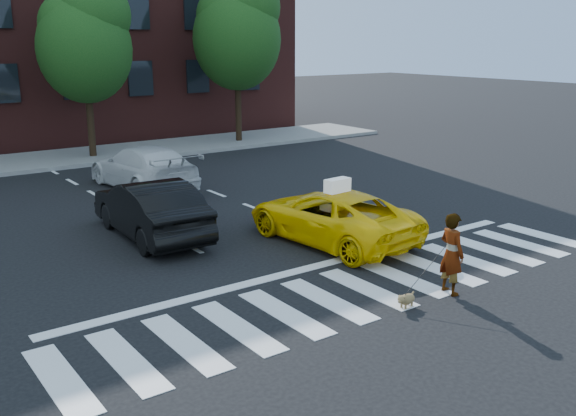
{
  "coord_description": "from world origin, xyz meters",
  "views": [
    {
      "loc": [
        -8.21,
        -8.7,
        4.8
      ],
      "look_at": [
        -0.03,
        2.62,
        1.1
      ],
      "focal_mm": 40.0,
      "sensor_mm": 36.0,
      "label": 1
    }
  ],
  "objects_px": {
    "tree_mid": "(85,37)",
    "woman": "(452,254)",
    "black_sedan": "(150,209)",
    "dog": "(406,299)",
    "white_suv": "(143,167)",
    "taxi": "(331,216)",
    "tree_right": "(237,28)"
  },
  "relations": [
    {
      "from": "white_suv",
      "to": "black_sedan",
      "type": "bearing_deg",
      "value": 65.12
    },
    {
      "from": "tree_right",
      "to": "taxi",
      "type": "xyz_separation_m",
      "value": [
        -6.13,
        -14.19,
        -4.62
      ]
    },
    {
      "from": "tree_mid",
      "to": "woman",
      "type": "distance_m",
      "value": 18.55
    },
    {
      "from": "dog",
      "to": "tree_right",
      "type": "bearing_deg",
      "value": 56.14
    },
    {
      "from": "tree_mid",
      "to": "tree_right",
      "type": "xyz_separation_m",
      "value": [
        7.0,
        -0.0,
        0.41
      ]
    },
    {
      "from": "white_suv",
      "to": "woman",
      "type": "distance_m",
      "value": 11.97
    },
    {
      "from": "tree_mid",
      "to": "taxi",
      "type": "relative_size",
      "value": 1.54
    },
    {
      "from": "taxi",
      "to": "tree_mid",
      "type": "bearing_deg",
      "value": -91.65
    },
    {
      "from": "black_sedan",
      "to": "dog",
      "type": "xyz_separation_m",
      "value": [
        1.95,
        -6.82,
        -0.56
      ]
    },
    {
      "from": "tree_mid",
      "to": "dog",
      "type": "xyz_separation_m",
      "value": [
        -0.59,
        -18.1,
        -4.68
      ]
    },
    {
      "from": "tree_mid",
      "to": "white_suv",
      "type": "height_order",
      "value": "tree_mid"
    },
    {
      "from": "tree_mid",
      "to": "dog",
      "type": "distance_m",
      "value": 18.71
    },
    {
      "from": "tree_mid",
      "to": "woman",
      "type": "height_order",
      "value": "tree_mid"
    },
    {
      "from": "taxi",
      "to": "woman",
      "type": "xyz_separation_m",
      "value": [
        -0.24,
        -3.9,
        0.17
      ]
    },
    {
      "from": "white_suv",
      "to": "taxi",
      "type": "bearing_deg",
      "value": 96.5
    },
    {
      "from": "white_suv",
      "to": "tree_mid",
      "type": "bearing_deg",
      "value": -97.9
    },
    {
      "from": "taxi",
      "to": "black_sedan",
      "type": "xyz_separation_m",
      "value": [
        -3.4,
        2.91,
        0.09
      ]
    },
    {
      "from": "tree_mid",
      "to": "woman",
      "type": "bearing_deg",
      "value": -88.03
    },
    {
      "from": "tree_mid",
      "to": "black_sedan",
      "type": "bearing_deg",
      "value": -102.66
    },
    {
      "from": "dog",
      "to": "taxi",
      "type": "bearing_deg",
      "value": 58.47
    },
    {
      "from": "taxi",
      "to": "dog",
      "type": "height_order",
      "value": "taxi"
    },
    {
      "from": "tree_right",
      "to": "black_sedan",
      "type": "bearing_deg",
      "value": -130.2
    },
    {
      "from": "black_sedan",
      "to": "woman",
      "type": "height_order",
      "value": "woman"
    },
    {
      "from": "black_sedan",
      "to": "white_suv",
      "type": "distance_m",
      "value": 5.49
    },
    {
      "from": "black_sedan",
      "to": "dog",
      "type": "distance_m",
      "value": 7.11
    },
    {
      "from": "black_sedan",
      "to": "woman",
      "type": "relative_size",
      "value": 2.72
    },
    {
      "from": "woman",
      "to": "dog",
      "type": "xyz_separation_m",
      "value": [
        -1.21,
        -0.01,
        -0.64
      ]
    },
    {
      "from": "taxi",
      "to": "dog",
      "type": "distance_m",
      "value": 4.2
    },
    {
      "from": "woman",
      "to": "white_suv",
      "type": "bearing_deg",
      "value": 12.66
    },
    {
      "from": "tree_right",
      "to": "taxi",
      "type": "bearing_deg",
      "value": -113.37
    },
    {
      "from": "tree_right",
      "to": "white_suv",
      "type": "height_order",
      "value": "tree_right"
    },
    {
      "from": "taxi",
      "to": "woman",
      "type": "bearing_deg",
      "value": 81.27
    }
  ]
}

